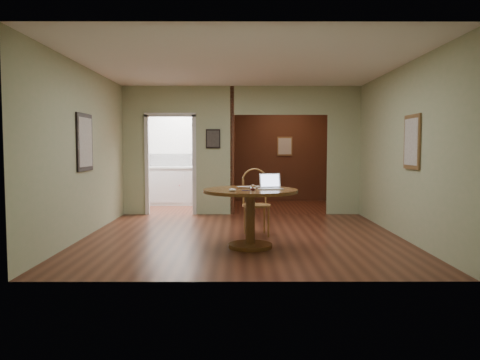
{
  "coord_description": "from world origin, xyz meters",
  "views": [
    {
      "loc": [
        -0.06,
        -7.36,
        1.42
      ],
      "look_at": [
        -0.04,
        -0.2,
        0.92
      ],
      "focal_mm": 35.0,
      "sensor_mm": 36.0,
      "label": 1
    }
  ],
  "objects_px": {
    "chair": "(256,198)",
    "open_laptop": "(270,185)",
    "closed_laptop": "(249,187)",
    "dining_table": "(250,204)"
  },
  "relations": [
    {
      "from": "dining_table",
      "to": "chair",
      "type": "bearing_deg",
      "value": 83.48
    },
    {
      "from": "open_laptop",
      "to": "closed_laptop",
      "type": "distance_m",
      "value": 0.32
    },
    {
      "from": "closed_laptop",
      "to": "open_laptop",
      "type": "bearing_deg",
      "value": -31.78
    },
    {
      "from": "open_laptop",
      "to": "closed_laptop",
      "type": "xyz_separation_m",
      "value": [
        -0.29,
        0.11,
        -0.05
      ]
    },
    {
      "from": "closed_laptop",
      "to": "chair",
      "type": "bearing_deg",
      "value": 69.98
    },
    {
      "from": "chair",
      "to": "closed_laptop",
      "type": "bearing_deg",
      "value": -106.83
    },
    {
      "from": "open_laptop",
      "to": "closed_laptop",
      "type": "relative_size",
      "value": 1.07
    },
    {
      "from": "open_laptop",
      "to": "closed_laptop",
      "type": "height_order",
      "value": "open_laptop"
    },
    {
      "from": "chair",
      "to": "open_laptop",
      "type": "height_order",
      "value": "chair"
    },
    {
      "from": "chair",
      "to": "closed_laptop",
      "type": "distance_m",
      "value": 0.86
    }
  ]
}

